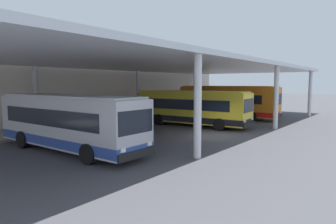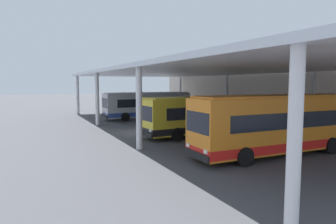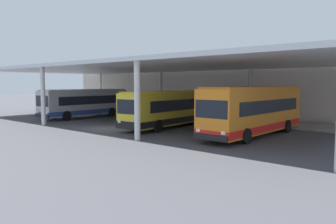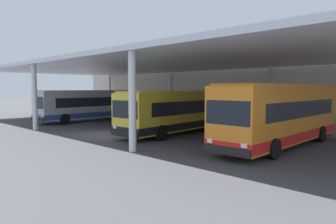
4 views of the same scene
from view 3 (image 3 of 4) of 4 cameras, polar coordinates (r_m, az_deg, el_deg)
The scene contains 9 objects.
ground_plane at distance 28.40m, azimuth -10.30°, elevation -2.80°, with size 200.00×200.00×0.00m, color #47474C.
platform_kerb at distance 36.85m, azimuth 4.07°, elevation -0.84°, with size 42.00×4.50×0.18m, color gray.
station_building_facade at distance 39.32m, azimuth 6.95°, elevation 4.64°, with size 48.00×1.60×7.23m, color #ADA399.
canopy_shelter at distance 31.92m, azimuth -2.67°, elevation 7.67°, with size 40.00×17.00×5.55m.
bus_nearest_bay at distance 38.12m, azimuth -14.20°, elevation 1.57°, with size 2.90×10.59×3.17m.
bus_second_bay at distance 28.62m, azimuth 0.32°, elevation 0.67°, with size 3.19×10.67×3.17m.
bus_middle_bay at distance 24.67m, azimuth 14.76°, elevation 0.26°, with size 2.80×11.35×3.57m.
bench_waiting at distance 35.30m, azimuth 7.67°, elevation -0.19°, with size 1.80×0.45×0.92m.
trash_bin at distance 37.53m, azimuth 3.00°, elevation 0.17°, with size 0.52×0.52×0.98m.
Camera 3 is at (21.96, -17.62, 3.76)m, focal length 35.12 mm.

